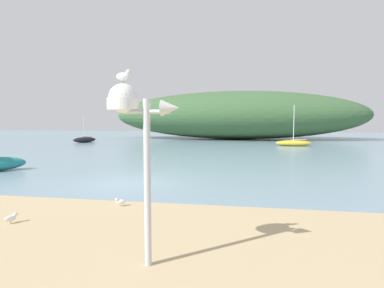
{
  "coord_description": "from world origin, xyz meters",
  "views": [
    {
      "loc": [
        4.84,
        -12.32,
        2.74
      ],
      "look_at": [
        1.86,
        5.27,
        1.33
      ],
      "focal_mm": 28.2,
      "sensor_mm": 36.0,
      "label": 1
    }
  ],
  "objects_px": {
    "mast_structure": "(132,115)",
    "sailboat_far_right": "(85,140)",
    "seagull_by_mast": "(11,218)",
    "sailboat_centre_water": "(293,143)",
    "seagull_near_waterline": "(120,201)",
    "seagull_on_radar": "(124,76)"
  },
  "relations": [
    {
      "from": "sailboat_centre_water",
      "to": "sailboat_far_right",
      "type": "height_order",
      "value": "sailboat_centre_water"
    },
    {
      "from": "mast_structure",
      "to": "sailboat_far_right",
      "type": "bearing_deg",
      "value": 120.62
    },
    {
      "from": "sailboat_centre_water",
      "to": "sailboat_far_right",
      "type": "xyz_separation_m",
      "value": [
        -24.51,
        0.85,
        0.02
      ]
    },
    {
      "from": "sailboat_centre_water",
      "to": "seagull_near_waterline",
      "type": "distance_m",
      "value": 26.58
    },
    {
      "from": "mast_structure",
      "to": "sailboat_far_right",
      "type": "xyz_separation_m",
      "value": [
        -17.33,
        29.27,
        -2.48
      ]
    },
    {
      "from": "mast_structure",
      "to": "seagull_on_radar",
      "type": "bearing_deg",
      "value": -179.61
    },
    {
      "from": "seagull_on_radar",
      "to": "sailboat_far_right",
      "type": "xyz_separation_m",
      "value": [
        -17.19,
        29.27,
        -3.14
      ]
    },
    {
      "from": "sailboat_centre_water",
      "to": "mast_structure",
      "type": "bearing_deg",
      "value": -104.19
    },
    {
      "from": "seagull_on_radar",
      "to": "sailboat_centre_water",
      "type": "xyz_separation_m",
      "value": [
        7.32,
        28.42,
        -3.17
      ]
    },
    {
      "from": "seagull_on_radar",
      "to": "seagull_near_waterline",
      "type": "distance_m",
      "value": 4.86
    },
    {
      "from": "mast_structure",
      "to": "seagull_on_radar",
      "type": "distance_m",
      "value": 0.68
    },
    {
      "from": "seagull_on_radar",
      "to": "sailboat_far_right",
      "type": "bearing_deg",
      "value": 120.43
    },
    {
      "from": "sailboat_far_right",
      "to": "mast_structure",
      "type": "bearing_deg",
      "value": -59.38
    },
    {
      "from": "sailboat_centre_water",
      "to": "sailboat_far_right",
      "type": "bearing_deg",
      "value": 178.01
    },
    {
      "from": "mast_structure",
      "to": "sailboat_centre_water",
      "type": "bearing_deg",
      "value": 75.81
    },
    {
      "from": "sailboat_far_right",
      "to": "seagull_by_mast",
      "type": "relative_size",
      "value": 9.28
    },
    {
      "from": "seagull_on_radar",
      "to": "seagull_near_waterline",
      "type": "xyz_separation_m",
      "value": [
        -1.55,
        3.36,
        -3.15
      ]
    },
    {
      "from": "seagull_by_mast",
      "to": "seagull_near_waterline",
      "type": "height_order",
      "value": "seagull_near_waterline"
    },
    {
      "from": "mast_structure",
      "to": "seagull_by_mast",
      "type": "bearing_deg",
      "value": 158.19
    },
    {
      "from": "sailboat_far_right",
      "to": "seagull_on_radar",
      "type": "bearing_deg",
      "value": -59.57
    },
    {
      "from": "mast_structure",
      "to": "seagull_on_radar",
      "type": "xyz_separation_m",
      "value": [
        -0.13,
        -0.0,
        0.66
      ]
    },
    {
      "from": "seagull_on_radar",
      "to": "seagull_near_waterline",
      "type": "height_order",
      "value": "seagull_on_radar"
    }
  ]
}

